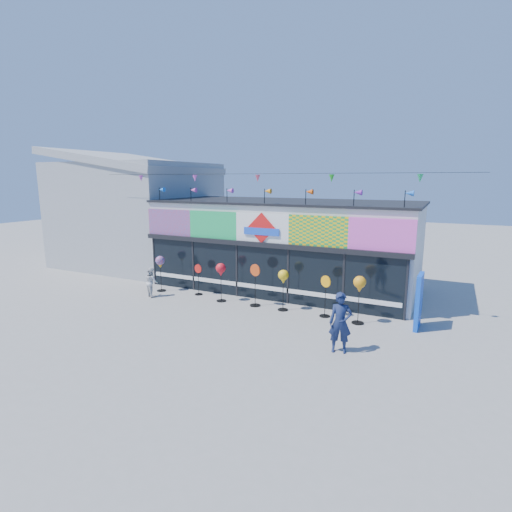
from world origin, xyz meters
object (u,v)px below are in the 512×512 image
Objects in this scene: adult_man at (340,323)px; spinner_5 at (325,295)px; child at (151,282)px; spinner_4 at (283,278)px; spinner_3 at (255,284)px; spinner_0 at (160,263)px; blue_sign at (419,301)px; spinner_1 at (198,279)px; spinner_6 at (360,286)px; spinner_2 at (221,271)px.

spinner_5 is at bearing 100.23° from adult_man.
spinner_5 is 7.66m from child.
adult_man is at bearing -43.51° from spinner_4.
adult_man reaches higher than spinner_3.
spinner_3 is at bearing 131.70° from adult_man.
spinner_0 is 6.10m from spinner_4.
blue_sign reaches higher than adult_man.
spinner_1 is at bearing 176.90° from spinner_5.
spinner_4 is at bearing 122.22° from adult_man.
spinner_3 is at bearing 179.71° from spinner_4.
spinner_3 is at bearing 177.52° from spinner_6.
spinner_6 is (2.97, -0.18, 0.09)m from spinner_4.
spinner_6 is (-1.94, -0.43, 0.43)m from blue_sign.
spinner_2 is 2.79m from spinner_4.
blue_sign is 1.19× the size of spinner_4.
spinner_5 reaches higher than spinner_1.
spinner_0 is at bearing 179.43° from spinner_4.
spinner_6 is at bearing -4.02° from spinner_1.
blue_sign is 9.13m from spinner_1.
adult_man is (9.10, -2.91, -0.40)m from spinner_0.
spinner_4 is 0.89× the size of adult_man.
spinner_4 is at bearing 176.61° from spinner_6.
spinner_4 is at bearing -4.47° from spinner_1.
spinner_6 is at bearing -1.50° from spinner_0.
adult_man reaches higher than spinner_2.
spinner_5 is (5.91, -0.32, 0.10)m from spinner_1.
spinner_3 reaches higher than child.
spinner_5 is (7.79, -0.05, -0.48)m from spinner_0.
spinner_3 is at bearing -144.33° from child.
spinner_6 reaches higher than spinner_2.
spinner_1 is at bearing -178.25° from blue_sign.
spinner_3 is 4.23m from spinner_6.
spinner_4 is at bearing -0.29° from spinner_3.
blue_sign is 3.23m from spinner_5.
spinner_5 is 0.90× the size of spinner_6.
spinner_4 is (6.10, -0.06, -0.01)m from spinner_0.
adult_man reaches higher than spinner_6.
spinner_6 is (1.28, -0.18, 0.56)m from spinner_5.
blue_sign is 11.02m from spinner_0.
spinner_2 is 1.62m from spinner_3.
blue_sign is 4.93m from spinner_4.
spinner_2 is 0.94× the size of spinner_6.
spinner_0 is 1.04× the size of spinner_5.
child is at bearing -146.68° from spinner_1.
blue_sign is at bearing 1.02° from spinner_0.
child is at bearing -176.01° from spinner_6.
blue_sign is 1.49× the size of child.
spinner_1 is 2.05m from child.
spinner_3 is (1.57, 0.07, -0.40)m from spinner_2.
spinner_2 is 1.04× the size of spinner_5.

